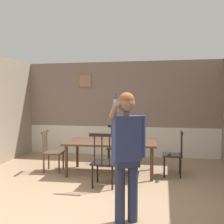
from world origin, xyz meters
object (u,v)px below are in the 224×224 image
at_px(chair_opposite_corner, 52,151).
at_px(chair_near_window, 116,146).
at_px(chair_at_table_head, 174,154).
at_px(dining_table, 111,144).
at_px(person_figure, 127,147).
at_px(chair_by_doorway, 104,161).

bearing_deg(chair_opposite_corner, chair_near_window, 120.74).
relative_size(chair_at_table_head, chair_opposite_corner, 1.04).
xyz_separation_m(dining_table, chair_near_window, (-0.05, 0.93, -0.20)).
relative_size(chair_at_table_head, person_figure, 0.56).
bearing_deg(person_figure, chair_at_table_head, -133.10).
bearing_deg(chair_by_doorway, person_figure, -65.22).
bearing_deg(chair_near_window, chair_opposite_corner, 30.01).
xyz_separation_m(dining_table, chair_by_doorway, (0.05, -0.94, -0.17)).
bearing_deg(chair_at_table_head, dining_table, 93.36).
bearing_deg(chair_opposite_corner, chair_at_table_head, 86.85).
bearing_deg(dining_table, chair_near_window, 93.18).
height_order(chair_opposite_corner, person_figure, person_figure).
height_order(chair_by_doorway, chair_at_table_head, chair_by_doorway).
distance_m(dining_table, chair_near_window, 0.96).
xyz_separation_m(dining_table, person_figure, (0.68, -2.32, 0.37)).
distance_m(chair_at_table_head, person_figure, 2.56).
xyz_separation_m(dining_table, chair_opposite_corner, (-1.40, -0.08, -0.20)).
distance_m(dining_table, chair_by_doorway, 0.95).
relative_size(chair_near_window, chair_opposite_corner, 1.04).
bearing_deg(person_figure, chair_by_doorway, -91.85).
bearing_deg(dining_table, chair_by_doorway, -87.14).
bearing_deg(person_figure, dining_table, -100.08).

